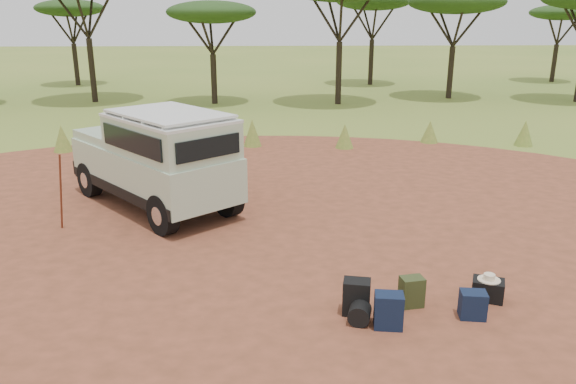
{
  "coord_description": "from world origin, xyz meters",
  "views": [
    {
      "loc": [
        0.38,
        -9.39,
        4.18
      ],
      "look_at": [
        0.82,
        0.6,
        1.0
      ],
      "focal_mm": 35.0,
      "sensor_mm": 36.0,
      "label": 1
    }
  ],
  "objects_px": {
    "safari_vehicle": "(157,161)",
    "backpack_black": "(356,297)",
    "walking_staff": "(61,192)",
    "hard_case": "(488,290)",
    "backpack_navy": "(389,311)",
    "backpack_olive": "(412,292)",
    "duffel_navy": "(473,305)"
  },
  "relations": [
    {
      "from": "safari_vehicle",
      "to": "backpack_navy",
      "type": "relative_size",
      "value": 9.06
    },
    {
      "from": "backpack_black",
      "to": "duffel_navy",
      "type": "height_order",
      "value": "backpack_black"
    },
    {
      "from": "backpack_olive",
      "to": "safari_vehicle",
      "type": "bearing_deg",
      "value": 124.24
    },
    {
      "from": "duffel_navy",
      "to": "safari_vehicle",
      "type": "bearing_deg",
      "value": 144.63
    },
    {
      "from": "walking_staff",
      "to": "backpack_olive",
      "type": "height_order",
      "value": "walking_staff"
    },
    {
      "from": "backpack_black",
      "to": "backpack_navy",
      "type": "distance_m",
      "value": 0.55
    },
    {
      "from": "safari_vehicle",
      "to": "duffel_navy",
      "type": "height_order",
      "value": "safari_vehicle"
    },
    {
      "from": "hard_case",
      "to": "backpack_black",
      "type": "bearing_deg",
      "value": -148.53
    },
    {
      "from": "hard_case",
      "to": "duffel_navy",
      "type": "bearing_deg",
      "value": -106.86
    },
    {
      "from": "backpack_olive",
      "to": "duffel_navy",
      "type": "distance_m",
      "value": 0.88
    },
    {
      "from": "backpack_black",
      "to": "hard_case",
      "type": "bearing_deg",
      "value": 21.48
    },
    {
      "from": "walking_staff",
      "to": "backpack_olive",
      "type": "bearing_deg",
      "value": -69.95
    },
    {
      "from": "backpack_black",
      "to": "hard_case",
      "type": "relative_size",
      "value": 1.15
    },
    {
      "from": "backpack_navy",
      "to": "backpack_olive",
      "type": "xyz_separation_m",
      "value": [
        0.47,
        0.58,
        -0.02
      ]
    },
    {
      "from": "safari_vehicle",
      "to": "backpack_navy",
      "type": "bearing_deg",
      "value": -2.69
    },
    {
      "from": "backpack_black",
      "to": "duffel_navy",
      "type": "xyz_separation_m",
      "value": [
        1.65,
        -0.19,
        -0.06
      ]
    },
    {
      "from": "safari_vehicle",
      "to": "backpack_navy",
      "type": "xyz_separation_m",
      "value": [
        4.08,
        -5.32,
        -0.83
      ]
    },
    {
      "from": "walking_staff",
      "to": "backpack_black",
      "type": "bearing_deg",
      "value": -75.05
    },
    {
      "from": "backpack_black",
      "to": "backpack_navy",
      "type": "xyz_separation_m",
      "value": [
        0.38,
        -0.39,
        -0.01
      ]
    },
    {
      "from": "duffel_navy",
      "to": "walking_staff",
      "type": "bearing_deg",
      "value": 160.3
    },
    {
      "from": "safari_vehicle",
      "to": "backpack_black",
      "type": "height_order",
      "value": "safari_vehicle"
    },
    {
      "from": "backpack_navy",
      "to": "hard_case",
      "type": "bearing_deg",
      "value": 31.36
    },
    {
      "from": "walking_staff",
      "to": "duffel_navy",
      "type": "xyz_separation_m",
      "value": [
        7.0,
        -3.73,
        -0.6
      ]
    },
    {
      "from": "backpack_olive",
      "to": "duffel_navy",
      "type": "relative_size",
      "value": 1.15
    },
    {
      "from": "backpack_navy",
      "to": "duffel_navy",
      "type": "xyz_separation_m",
      "value": [
        1.27,
        0.21,
        -0.05
      ]
    },
    {
      "from": "duffel_navy",
      "to": "backpack_navy",
      "type": "bearing_deg",
      "value": -162.39
    },
    {
      "from": "walking_staff",
      "to": "hard_case",
      "type": "height_order",
      "value": "walking_staff"
    },
    {
      "from": "backpack_olive",
      "to": "backpack_navy",
      "type": "bearing_deg",
      "value": -138.81
    },
    {
      "from": "safari_vehicle",
      "to": "backpack_black",
      "type": "bearing_deg",
      "value": -3.29
    },
    {
      "from": "backpack_black",
      "to": "backpack_navy",
      "type": "bearing_deg",
      "value": -33.38
    },
    {
      "from": "walking_staff",
      "to": "duffel_navy",
      "type": "relative_size",
      "value": 4.04
    },
    {
      "from": "walking_staff",
      "to": "hard_case",
      "type": "xyz_separation_m",
      "value": [
        7.43,
        -3.21,
        -0.65
      ]
    }
  ]
}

